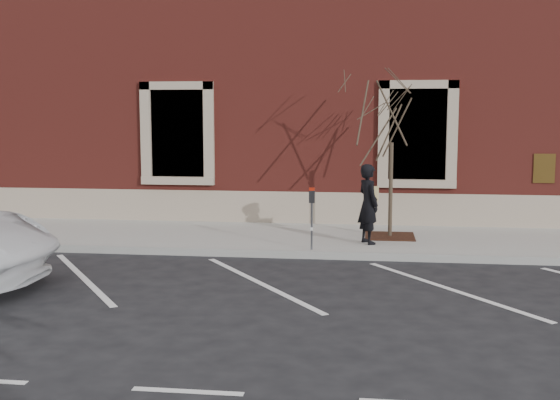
# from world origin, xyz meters

# --- Properties ---
(ground) EXTENTS (120.00, 120.00, 0.00)m
(ground) POSITION_xyz_m (0.00, 0.00, 0.00)
(ground) COLOR #28282B
(ground) RESTS_ON ground
(sidewalk_near) EXTENTS (40.00, 3.50, 0.15)m
(sidewalk_near) POSITION_xyz_m (0.00, 1.75, 0.07)
(sidewalk_near) COLOR #A6A59C
(sidewalk_near) RESTS_ON ground
(curb_near) EXTENTS (40.00, 0.12, 0.15)m
(curb_near) POSITION_xyz_m (0.00, -0.05, 0.07)
(curb_near) COLOR #9E9E99
(curb_near) RESTS_ON ground
(parking_stripes) EXTENTS (28.00, 4.40, 0.01)m
(parking_stripes) POSITION_xyz_m (0.00, -2.20, 0.00)
(parking_stripes) COLOR silver
(parking_stripes) RESTS_ON ground
(building_civic) EXTENTS (40.00, 8.62, 8.00)m
(building_civic) POSITION_xyz_m (0.00, 7.74, 4.00)
(building_civic) COLOR maroon
(building_civic) RESTS_ON ground
(man) EXTENTS (0.66, 0.74, 1.70)m
(man) POSITION_xyz_m (1.84, 0.97, 1.00)
(man) COLOR black
(man) RESTS_ON sidewalk_near
(parking_meter) EXTENTS (0.12, 0.09, 1.27)m
(parking_meter) POSITION_xyz_m (0.71, 0.12, 1.03)
(parking_meter) COLOR #595B60
(parking_meter) RESTS_ON sidewalk_near
(tree_grate) EXTENTS (1.10, 1.10, 0.03)m
(tree_grate) POSITION_xyz_m (2.33, 1.84, 0.16)
(tree_grate) COLOR #3A1F12
(tree_grate) RESTS_ON sidewalk_near
(sapling) EXTENTS (2.31, 2.31, 3.85)m
(sapling) POSITION_xyz_m (2.33, 1.84, 2.84)
(sapling) COLOR #3E3226
(sapling) RESTS_ON sidewalk_near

